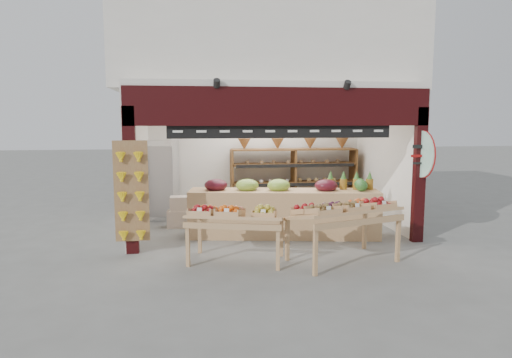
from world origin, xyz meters
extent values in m
plane|color=slate|center=(0.00, 0.00, 0.00)|extent=(60.00, 60.00, 0.00)
cube|color=white|center=(0.00, 2.29, 1.50)|extent=(5.76, 0.18, 3.00)
cube|color=white|center=(-2.79, 0.60, 1.50)|extent=(0.18, 3.38, 3.00)
cube|color=white|center=(2.79, 0.60, 1.50)|extent=(0.18, 3.38, 3.00)
cube|color=white|center=(0.00, 0.60, 3.06)|extent=(5.76, 3.38, 0.12)
cube|color=white|center=(0.00, 1.70, 4.20)|extent=(6.36, 4.60, 2.40)
cube|color=black|center=(0.00, -1.05, 2.65)|extent=(5.70, 0.14, 0.70)
cube|color=black|center=(-2.75, -1.05, 1.32)|extent=(0.22, 0.14, 2.65)
cube|color=black|center=(2.75, -1.05, 1.32)|extent=(0.22, 0.14, 2.65)
cube|color=black|center=(0.00, -1.02, 2.20)|extent=(4.20, 0.05, 0.26)
cylinder|color=white|center=(0.10, -0.95, 2.45)|extent=(0.34, 0.05, 0.34)
cube|color=olive|center=(-2.73, -1.14, 1.15)|extent=(0.60, 0.04, 1.80)
cylinder|color=#BFF0DA|center=(2.75, -1.14, 1.75)|extent=(0.04, 0.90, 0.90)
cylinder|color=maroon|center=(2.75, -1.16, 1.75)|extent=(0.01, 0.92, 0.92)
cube|color=brown|center=(-0.67, 1.84, 0.84)|extent=(0.05, 0.52, 1.68)
cube|color=brown|center=(0.90, 1.84, 0.84)|extent=(0.05, 0.52, 1.68)
cube|color=brown|center=(2.47, 1.84, 0.84)|extent=(0.05, 0.52, 1.68)
cube|color=brown|center=(0.90, 1.84, 0.37)|extent=(3.14, 0.52, 0.04)
cube|color=brown|center=(0.90, 1.84, 0.84)|extent=(3.14, 0.52, 0.04)
cube|color=brown|center=(0.90, 1.84, 1.31)|extent=(3.14, 0.52, 0.04)
cube|color=brown|center=(0.90, 1.84, 1.68)|extent=(3.14, 0.52, 0.04)
cone|color=#915D2F|center=(-0.35, 1.84, 1.82)|extent=(0.32, 0.32, 0.28)
cone|color=#915D2F|center=(0.48, 1.84, 1.82)|extent=(0.32, 0.32, 0.28)
cone|color=#915D2F|center=(1.32, 1.84, 1.82)|extent=(0.32, 0.32, 0.28)
cone|color=#915D2F|center=(2.16, 1.84, 1.82)|extent=(0.32, 0.32, 0.28)
cube|color=silver|center=(-2.40, 1.83, 0.96)|extent=(0.89, 0.89, 1.92)
cube|color=silver|center=(-2.00, 0.89, 0.19)|extent=(0.46, 0.36, 0.38)
cube|color=silver|center=(-1.95, 0.89, 0.54)|extent=(0.42, 0.34, 0.32)
cube|color=#134721|center=(-1.45, 0.76, 0.16)|extent=(0.44, 0.34, 0.32)
cube|color=silver|center=(-1.43, 1.16, 0.15)|extent=(0.40, 0.32, 0.30)
cube|color=tan|center=(0.21, -0.27, 0.49)|extent=(3.96, 1.42, 0.97)
ellipsoid|color=#59141E|center=(-1.17, -0.03, 1.07)|extent=(0.47, 0.43, 0.26)
ellipsoid|color=#8CB23F|center=(-0.53, -0.14, 1.07)|extent=(0.47, 0.43, 0.26)
ellipsoid|color=#8CB23F|center=(0.10, -0.25, 1.07)|extent=(0.47, 0.43, 0.26)
ellipsoid|color=#59141E|center=(1.06, -0.42, 1.07)|extent=(0.47, 0.43, 0.26)
cylinder|color=olive|center=(1.20, -0.28, 1.08)|extent=(0.15, 0.15, 0.22)
cylinder|color=olive|center=(1.46, -0.33, 1.08)|extent=(0.15, 0.15, 0.22)
cylinder|color=olive|center=(1.73, -0.38, 1.08)|extent=(0.15, 0.15, 0.22)
cylinder|color=olive|center=(1.99, -0.42, 1.08)|extent=(0.15, 0.15, 0.22)
cube|color=tan|center=(-0.93, -1.81, 0.75)|extent=(1.79, 1.30, 0.24)
cube|color=tan|center=(-1.75, -1.98, 0.33)|extent=(0.07, 0.07, 0.65)
cube|color=tan|center=(-0.33, -2.39, 0.33)|extent=(0.07, 0.07, 0.65)
cube|color=tan|center=(-1.54, -1.23, 0.33)|extent=(0.07, 0.07, 0.65)
cube|color=tan|center=(-0.11, -1.63, 0.33)|extent=(0.07, 0.07, 0.65)
cube|color=tan|center=(0.86, -2.07, 0.83)|extent=(1.99, 1.47, 0.26)
cube|color=tan|center=(0.20, -2.73, 0.37)|extent=(0.07, 0.07, 0.73)
cube|color=tan|center=(1.78, -2.24, 0.37)|extent=(0.07, 0.07, 0.73)
cube|color=tan|center=(-0.06, -1.89, 0.37)|extent=(0.07, 0.07, 0.73)
cube|color=tan|center=(1.52, -1.40, 0.37)|extent=(0.07, 0.07, 0.73)
sphere|color=#18481A|center=(1.61, -0.56, 0.15)|extent=(0.30, 0.30, 0.30)
sphere|color=#18481A|center=(1.92, -0.56, 0.15)|extent=(0.30, 0.30, 0.30)
sphere|color=#18481A|center=(1.61, -0.24, 0.15)|extent=(0.30, 0.30, 0.30)
sphere|color=#18481A|center=(1.92, -0.24, 0.15)|extent=(0.30, 0.30, 0.30)
sphere|color=#18481A|center=(1.77, -0.40, 0.41)|extent=(0.30, 0.30, 0.30)
sphere|color=#18481A|center=(1.77, -0.66, 0.15)|extent=(0.30, 0.30, 0.30)
sphere|color=#18481A|center=(1.50, -0.40, 0.15)|extent=(0.30, 0.30, 0.30)
sphere|color=#18481A|center=(1.61, -0.22, 0.41)|extent=(0.30, 0.30, 0.30)
sphere|color=#18481A|center=(1.98, -0.37, 0.15)|extent=(0.30, 0.30, 0.30)
sphere|color=#18481A|center=(1.48, -0.64, 0.15)|extent=(0.30, 0.30, 0.30)
camera|label=1|loc=(-1.71, -9.35, 2.40)|focal=32.00mm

